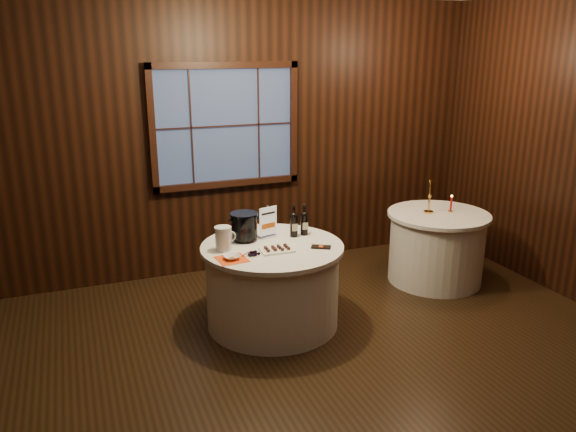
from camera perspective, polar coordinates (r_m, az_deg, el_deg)
name	(u,v)px	position (r m, az deg, el deg)	size (l,w,h in m)	color
ground	(317,380)	(4.52, 2.96, -16.26)	(6.00, 6.00, 0.00)	black
back_wall	(225,135)	(6.21, -6.39, 8.15)	(6.00, 0.10, 3.00)	black
main_table	(273,285)	(5.16, -1.58, -6.98)	(1.28, 1.28, 0.77)	silver
side_table	(436,247)	(6.30, 14.82, -3.04)	(1.08, 1.08, 0.77)	silver
sign_stand	(268,227)	(5.19, -2.08, -1.09)	(0.18, 0.13, 0.30)	silver
port_bottle_left	(294,223)	(5.20, 0.60, -0.70)	(0.07, 0.08, 0.31)	black
port_bottle_right	(304,222)	(5.25, 1.66, -0.58)	(0.07, 0.07, 0.30)	black
ice_bucket	(244,226)	(5.11, -4.46, -1.03)	(0.26, 0.26, 0.26)	black
chocolate_plate	(277,249)	(4.87, -1.15, -3.40)	(0.29, 0.20, 0.04)	white
chocolate_box	(321,247)	(4.96, 3.38, -3.16)	(0.17, 0.09, 0.01)	black
grape_bunch	(253,253)	(4.77, -3.53, -3.81)	(0.17, 0.07, 0.04)	black
glass_pitcher	(223,238)	(4.89, -6.58, -2.27)	(0.20, 0.15, 0.21)	silver
orange_napkin	(232,259)	(4.71, -5.73, -4.39)	(0.24, 0.24, 0.00)	#E94613
cracker_bowl	(232,257)	(4.70, -5.74, -4.17)	(0.14, 0.14, 0.03)	white
brass_candlestick	(429,201)	(6.14, 14.16, 1.51)	(0.10, 0.10, 0.37)	gold
red_candle	(451,205)	(6.24, 16.22, 1.05)	(0.05, 0.05, 0.19)	gold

